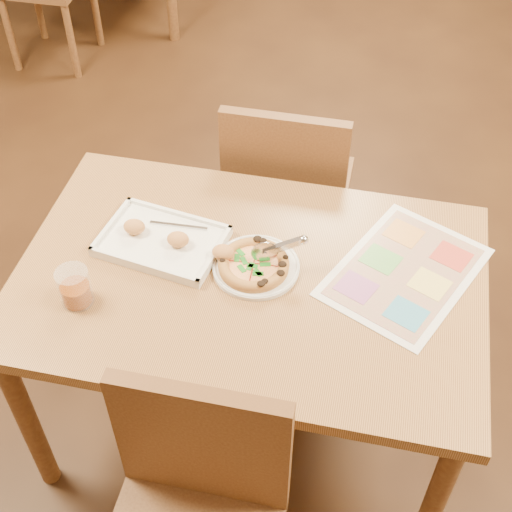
% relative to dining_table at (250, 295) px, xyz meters
% --- Properties ---
extents(room, '(7.00, 7.00, 7.00)m').
position_rel_dining_table_xyz_m(room, '(0.00, 0.00, 0.72)').
color(room, '#351F0E').
rests_on(room, ground).
extents(dining_table, '(1.30, 0.85, 0.72)m').
position_rel_dining_table_xyz_m(dining_table, '(0.00, 0.00, 0.00)').
color(dining_table, '#A67442').
rests_on(dining_table, ground).
extents(chair_near, '(0.42, 0.42, 0.47)m').
position_rel_dining_table_xyz_m(chair_near, '(0.00, -0.60, -0.07)').
color(chair_near, brown).
rests_on(chair_near, ground).
extents(chair_far, '(0.42, 0.42, 0.47)m').
position_rel_dining_table_xyz_m(chair_far, '(-0.00, 0.60, -0.07)').
color(chair_far, brown).
rests_on(chair_far, ground).
extents(plate, '(0.25, 0.25, 0.01)m').
position_rel_dining_table_xyz_m(plate, '(0.01, 0.03, 0.09)').
color(plate, silver).
rests_on(plate, dining_table).
extents(pizza, '(0.20, 0.20, 0.03)m').
position_rel_dining_table_xyz_m(pizza, '(0.01, 0.02, 0.11)').
color(pizza, '#BD8340').
rests_on(pizza, plate).
extents(pizza_cutter, '(0.14, 0.05, 0.09)m').
position_rel_dining_table_xyz_m(pizza_cutter, '(0.07, 0.05, 0.16)').
color(pizza_cutter, silver).
rests_on(pizza_cutter, pizza).
extents(appetizer_tray, '(0.41, 0.29, 0.06)m').
position_rel_dining_table_xyz_m(appetizer_tray, '(-0.26, 0.06, 0.10)').
color(appetizer_tray, white).
rests_on(appetizer_tray, dining_table).
extents(glass_tumbler, '(0.09, 0.09, 0.11)m').
position_rel_dining_table_xyz_m(glass_tumbler, '(-0.43, -0.19, 0.13)').
color(glass_tumbler, '#7D3409').
rests_on(glass_tumbler, dining_table).
extents(menu, '(0.50, 0.56, 0.00)m').
position_rel_dining_table_xyz_m(menu, '(0.42, 0.10, 0.09)').
color(menu, silver).
rests_on(menu, dining_table).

